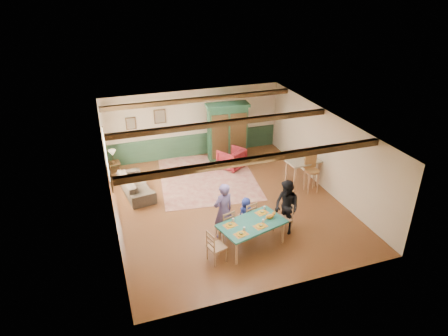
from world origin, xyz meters
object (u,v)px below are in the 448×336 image
object	(u,v)px
dining_chair_far_right	(247,215)
person_woman	(286,207)
dining_table	(252,235)
cat	(270,216)
end_table	(115,169)
bar_stool_left	(312,175)
counter_table	(302,173)
sofa	(136,185)
dining_chair_far_left	(225,224)
table_lamp	(113,156)
dining_chair_end_left	(217,246)
dining_chair_end_right	(283,218)
person_child	(246,213)
bar_stool_right	(310,173)
person_man	(223,211)
armoire	(227,132)
armchair	(232,158)

from	to	relation	value
dining_chair_far_right	person_woman	xyz separation A→B (m)	(0.99, -0.46, 0.34)
dining_table	cat	distance (m)	0.71
end_table	bar_stool_left	world-z (taller)	bar_stool_left
end_table	counter_table	size ratio (longest dim) A/B	0.47
sofa	dining_chair_far_left	bearing A→B (deg)	-156.94
dining_table	table_lamp	bearing A→B (deg)	119.94
dining_chair_end_left	dining_chair_end_right	xyz separation A→B (m)	(2.17, 0.59, 0.00)
person_woman	dining_chair_far_right	bearing A→B (deg)	-130.27
person_child	table_lamp	size ratio (longest dim) A/B	2.02
dining_chair_end_left	end_table	world-z (taller)	dining_chair_end_left
counter_table	bar_stool_right	bearing A→B (deg)	-35.85
dining_chair_far_left	person_child	xyz separation A→B (m)	(0.73, 0.28, 0.03)
dining_chair_end_left	person_man	bearing A→B (deg)	-43.15
person_woman	armoire	world-z (taller)	armoire
cat	person_child	bearing A→B (deg)	99.46
dining_chair_far_right	armchair	distance (m)	4.01
bar_stool_left	dining_chair_far_right	bearing A→B (deg)	-150.64
dining_table	person_child	distance (m)	0.88
dining_table	dining_chair_end_right	bearing A→B (deg)	15.28
dining_table	person_woman	size ratio (longest dim) A/B	1.09
armchair	table_lamp	distance (m)	4.34
person_woman	armchair	world-z (taller)	person_woman
cat	counter_table	xyz separation A→B (m)	(2.44, 2.56, -0.35)
end_table	dining_table	bearing A→B (deg)	-60.06
dining_chair_far_left	person_man	bearing A→B (deg)	-90.00
bar_stool_right	dining_table	bearing A→B (deg)	-146.46
armchair	end_table	distance (m)	4.33
counter_table	person_child	bearing A→B (deg)	-148.06
person_woman	dining_chair_far_left	bearing A→B (deg)	-113.57
armoire	sofa	size ratio (longest dim) A/B	1.11
dining_chair_far_right	bar_stool_right	distance (m)	3.43
table_lamp	armchair	bearing A→B (deg)	-10.20
person_woman	counter_table	xyz separation A→B (m)	(1.80, 2.29, -0.33)
armchair	dining_table	bearing A→B (deg)	44.62
table_lamp	person_woman	bearing A→B (deg)	-49.91
dining_chair_end_right	armoire	bearing A→B (deg)	163.31
bar_stool_left	sofa	bearing A→B (deg)	166.42
dining_chair_end_left	table_lamp	xyz separation A→B (m)	(-2.06, 5.75, 0.31)
sofa	counter_table	size ratio (longest dim) A/B	1.82
person_man	person_woman	world-z (taller)	person_man
dining_chair_end_left	cat	size ratio (longest dim) A/B	2.64
dining_chair_end_left	table_lamp	bearing A→B (deg)	4.41
cat	armchair	world-z (taller)	cat
bar_stool_left	counter_table	bearing A→B (deg)	102.29
person_child	dining_chair_end_right	bearing A→B (deg)	133.15
dining_chair_end_right	bar_stool_right	world-z (taller)	bar_stool_right
person_man	person_child	xyz separation A→B (m)	(0.75, 0.21, -0.35)
table_lamp	dining_chair_far_left	bearing A→B (deg)	-62.13
dining_chair_end_right	bar_stool_left	size ratio (longest dim) A/B	0.74
person_child	end_table	bearing A→B (deg)	-69.50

